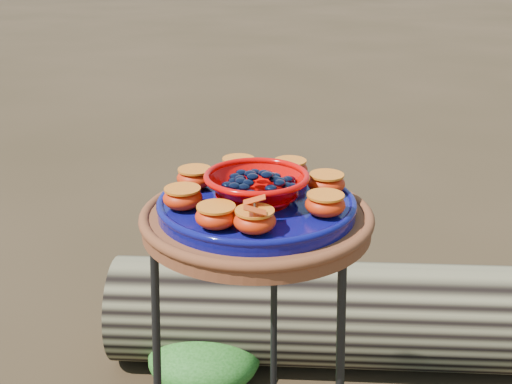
% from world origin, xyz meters
% --- Properties ---
extents(plant_stand, '(0.44, 0.44, 0.70)m').
position_xyz_m(plant_stand, '(0.00, 0.00, 0.35)').
color(plant_stand, black).
rests_on(plant_stand, ground).
extents(terracotta_saucer, '(0.43, 0.43, 0.03)m').
position_xyz_m(terracotta_saucer, '(0.00, 0.00, 0.72)').
color(terracotta_saucer, brown).
rests_on(terracotta_saucer, plant_stand).
extents(cobalt_plate, '(0.37, 0.37, 0.02)m').
position_xyz_m(cobalt_plate, '(0.00, 0.00, 0.75)').
color(cobalt_plate, '#06053A').
rests_on(cobalt_plate, terracotta_saucer).
extents(red_bowl, '(0.18, 0.18, 0.05)m').
position_xyz_m(red_bowl, '(0.00, 0.00, 0.78)').
color(red_bowl, '#C90502').
rests_on(red_bowl, cobalt_plate).
extents(glass_gems, '(0.14, 0.14, 0.02)m').
position_xyz_m(glass_gems, '(0.00, 0.00, 0.82)').
color(glass_gems, black).
rests_on(glass_gems, red_bowl).
extents(orange_half_0, '(0.07, 0.07, 0.04)m').
position_xyz_m(orange_half_0, '(0.02, -0.14, 0.78)').
color(orange_half_0, red).
rests_on(orange_half_0, cobalt_plate).
extents(orange_half_1, '(0.07, 0.07, 0.04)m').
position_xyz_m(orange_half_1, '(0.13, -0.04, 0.78)').
color(orange_half_1, red).
rests_on(orange_half_1, cobalt_plate).
extents(orange_half_2, '(0.07, 0.07, 0.04)m').
position_xyz_m(orange_half_2, '(0.12, 0.06, 0.78)').
color(orange_half_2, red).
rests_on(orange_half_2, cobalt_plate).
extents(orange_half_3, '(0.07, 0.07, 0.04)m').
position_xyz_m(orange_half_3, '(0.04, 0.13, 0.78)').
color(orange_half_3, red).
rests_on(orange_half_3, cobalt_plate).
extents(orange_half_4, '(0.07, 0.07, 0.04)m').
position_xyz_m(orange_half_4, '(-0.06, 0.12, 0.78)').
color(orange_half_4, red).
rests_on(orange_half_4, cobalt_plate).
extents(orange_half_5, '(0.07, 0.07, 0.04)m').
position_xyz_m(orange_half_5, '(-0.13, 0.04, 0.78)').
color(orange_half_5, red).
rests_on(orange_half_5, cobalt_plate).
extents(orange_half_6, '(0.07, 0.07, 0.04)m').
position_xyz_m(orange_half_6, '(-0.12, -0.06, 0.78)').
color(orange_half_6, red).
rests_on(orange_half_6, cobalt_plate).
extents(orange_half_7, '(0.07, 0.07, 0.04)m').
position_xyz_m(orange_half_7, '(-0.04, -0.13, 0.78)').
color(orange_half_7, red).
rests_on(orange_half_7, cobalt_plate).
extents(butterfly, '(0.09, 0.07, 0.01)m').
position_xyz_m(butterfly, '(0.02, -0.14, 0.81)').
color(butterfly, red).
rests_on(butterfly, orange_half_0).
extents(driftwood_log, '(1.75, 0.68, 0.32)m').
position_xyz_m(driftwood_log, '(0.30, 0.63, 0.16)').
color(driftwood_log, black).
rests_on(driftwood_log, ground).
extents(foliage_back, '(0.33, 0.33, 0.17)m').
position_xyz_m(foliage_back, '(-0.24, 0.43, 0.08)').
color(foliage_back, '#174A0F').
rests_on(foliage_back, ground).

